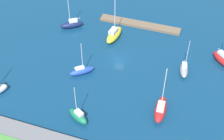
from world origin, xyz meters
TOP-DOWN VIEW (x-y plane):
  - water at (0.00, 0.00)m, footprint 160.00×160.00m
  - pier_dock at (-1.04, -16.45)m, footprint 23.88×2.93m
  - sailboat_red_east_end at (-25.24, -7.17)m, footprint 6.38×6.47m
  - sailboat_blue_inner_mooring at (7.10, 8.06)m, footprint 5.95×5.51m
  - sailboat_green_center_basin at (2.36, 21.45)m, footprint 5.69×4.21m
  - sailboat_navy_off_beacon at (17.42, -9.14)m, footprint 6.75×5.47m
  - sailboat_yellow_far_north at (4.11, -8.03)m, footprint 3.61×8.12m
  - sailboat_gray_outer_mooring at (-16.58, -0.28)m, footprint 2.88×5.66m
  - sailboat_red_mid_basin at (-13.85, 14.12)m, footprint 2.84×7.61m

SIDE VIEW (x-z plane):
  - water at x=0.00m, z-range 0.00..0.00m
  - pier_dock at x=-1.04m, z-range 0.00..0.73m
  - sailboat_blue_inner_mooring at x=7.10m, z-range -3.70..5.70m
  - sailboat_gray_outer_mooring at x=-16.58m, z-range -4.03..6.16m
  - sailboat_navy_off_beacon at x=17.42m, z-range -5.02..7.26m
  - sailboat_green_center_basin at x=2.36m, z-range -3.62..5.91m
  - sailboat_red_east_end at x=-25.24m, z-range -4.12..6.58m
  - sailboat_red_mid_basin at x=-13.85m, z-range -5.05..7.68m
  - sailboat_yellow_far_north at x=4.11m, z-range -4.58..7.41m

